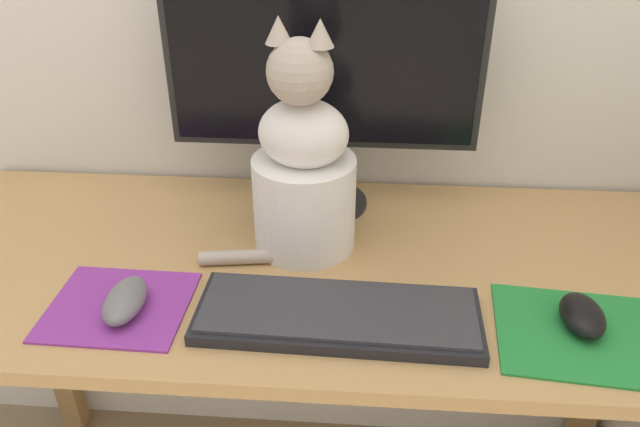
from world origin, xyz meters
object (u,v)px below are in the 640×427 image
object	(u,v)px
computer_mouse_right	(582,315)
cat	(303,169)
monitor	(324,75)
computer_mouse_left	(125,300)
keyboard	(338,315)

from	to	relation	value
computer_mouse_right	cat	size ratio (longest dim) A/B	0.24
monitor	computer_mouse_left	xyz separation A→B (m)	(-0.27, -0.35, -0.24)
computer_mouse_right	monitor	bearing A→B (deg)	139.94
computer_mouse_left	computer_mouse_right	size ratio (longest dim) A/B	1.14
monitor	cat	world-z (taller)	monitor
keyboard	computer_mouse_right	size ratio (longest dim) A/B	4.38
monitor	computer_mouse_left	bearing A→B (deg)	-127.88
monitor	keyboard	size ratio (longest dim) A/B	1.32
monitor	computer_mouse_left	distance (m)	0.50
keyboard	cat	xyz separation A→B (m)	(-0.07, 0.20, 0.14)
computer_mouse_left	keyboard	bearing A→B (deg)	0.79
monitor	computer_mouse_right	size ratio (longest dim) A/B	5.79
computer_mouse_left	monitor	bearing A→B (deg)	52.12
monitor	cat	size ratio (longest dim) A/B	1.41
keyboard	computer_mouse_right	distance (m)	0.35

